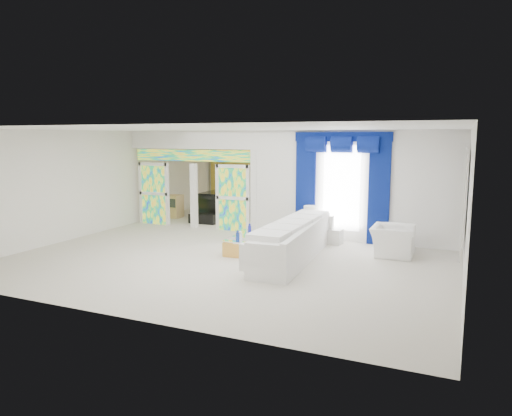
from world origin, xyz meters
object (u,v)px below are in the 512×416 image
at_px(white_sofa, 294,242).
at_px(console_table, 321,235).
at_px(grand_piano, 225,204).
at_px(armchair, 393,241).
at_px(coffee_table, 246,243).

xyz_separation_m(white_sofa, console_table, (0.09, 1.96, -0.19)).
distance_m(console_table, grand_piano, 5.16).
height_order(white_sofa, armchair, white_sofa).
height_order(white_sofa, coffee_table, white_sofa).
relative_size(coffee_table, armchair, 1.50).
relative_size(white_sofa, armchair, 3.69).
height_order(console_table, grand_piano, grand_piano).
distance_m(white_sofa, armchair, 2.42).
xyz_separation_m(console_table, armchair, (1.97, -0.69, 0.16)).
relative_size(coffee_table, console_table, 1.39).
bearing_deg(grand_piano, coffee_table, -58.36).
height_order(white_sofa, console_table, white_sofa).
bearing_deg(coffee_table, console_table, 49.08).
xyz_separation_m(coffee_table, grand_piano, (-2.88, 4.46, 0.26)).
distance_m(coffee_table, grand_piano, 5.32).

